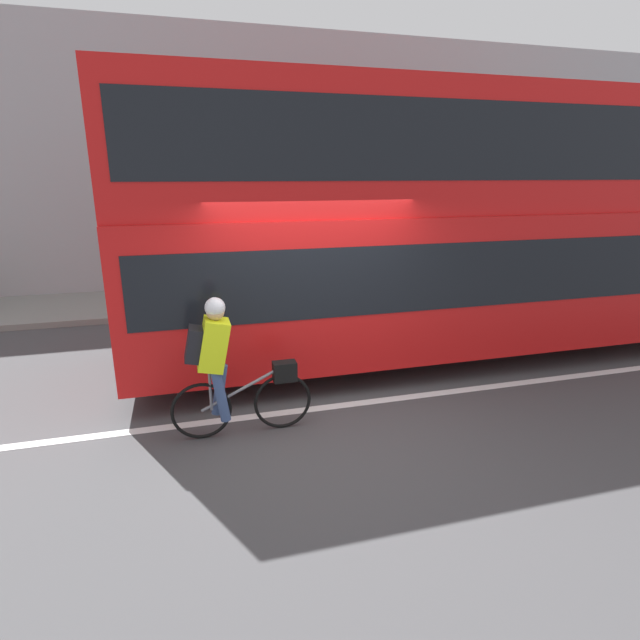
{
  "coord_description": "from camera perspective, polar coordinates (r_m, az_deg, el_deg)",
  "views": [
    {
      "loc": [
        -1.49,
        -5.2,
        2.8
      ],
      "look_at": [
        0.14,
        0.69,
        1.0
      ],
      "focal_mm": 28.0,
      "sensor_mm": 36.0,
      "label": 1
    }
  ],
  "objects": [
    {
      "name": "ground_plane",
      "position": [
        6.1,
        0.46,
        -10.94
      ],
      "size": [
        80.0,
        80.0,
        0.0
      ],
      "primitive_type": "plane",
      "color": "#424244"
    },
    {
      "name": "road_center_line",
      "position": [
        6.28,
        -0.09,
        -10.04
      ],
      "size": [
        50.0,
        0.14,
        0.01
      ],
      "primitive_type": "cube",
      "color": "silver",
      "rests_on": "ground_plane"
    },
    {
      "name": "sidewalk_curb",
      "position": [
        11.65,
        -7.71,
        2.67
      ],
      "size": [
        60.0,
        2.49,
        0.12
      ],
      "color": "gray",
      "rests_on": "ground_plane"
    },
    {
      "name": "building_facade",
      "position": [
        12.71,
        -9.16,
        17.16
      ],
      "size": [
        60.0,
        0.3,
        6.01
      ],
      "color": "#9E9EA3",
      "rests_on": "ground_plane"
    },
    {
      "name": "bus",
      "position": [
        7.85,
        12.96,
        11.48
      ],
      "size": [
        9.07,
        2.55,
        3.92
      ],
      "color": "black",
      "rests_on": "ground_plane"
    },
    {
      "name": "cyclist_on_bike",
      "position": [
        5.44,
        -10.79,
        -4.85
      ],
      "size": [
        1.55,
        0.32,
        1.58
      ],
      "color": "black",
      "rests_on": "ground_plane"
    }
  ]
}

